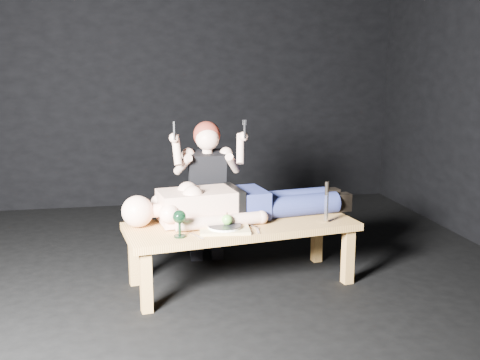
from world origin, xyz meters
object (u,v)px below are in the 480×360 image
(carving_knife, at_px, (327,202))
(table, at_px, (241,254))
(kneeling_woman, at_px, (206,190))
(lying_man, at_px, (242,199))
(goblet, at_px, (180,224))
(serving_tray, at_px, (224,229))

(carving_knife, bearing_deg, table, 162.79)
(kneeling_woman, relative_size, carving_knife, 3.96)
(lying_man, xyz_separation_m, goblet, (-0.48, -0.39, -0.05))
(lying_man, bearing_deg, carving_knife, -31.19)
(serving_tray, bearing_deg, table, 46.96)
(table, height_order, lying_man, lying_man)
(goblet, bearing_deg, lying_man, 38.59)
(kneeling_woman, height_order, goblet, kneeling_woman)
(table, bearing_deg, serving_tray, -141.64)
(kneeling_woman, xyz_separation_m, goblet, (-0.28, -0.78, -0.04))
(kneeling_woman, distance_m, serving_tray, 0.70)
(lying_man, relative_size, serving_tray, 5.14)
(lying_man, distance_m, kneeling_woman, 0.44)
(kneeling_woman, distance_m, carving_knife, 0.99)
(lying_man, distance_m, carving_knife, 0.61)
(carving_knife, bearing_deg, serving_tray, 176.55)
(lying_man, height_order, carving_knife, carving_knife)
(table, relative_size, serving_tray, 4.86)
(serving_tray, distance_m, carving_knife, 0.75)
(table, distance_m, serving_tray, 0.32)
(serving_tray, relative_size, goblet, 1.84)
(kneeling_woman, bearing_deg, serving_tray, -85.36)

